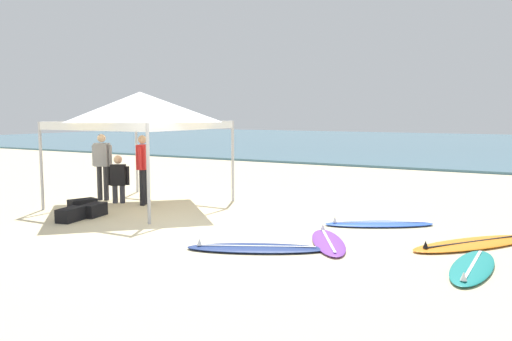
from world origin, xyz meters
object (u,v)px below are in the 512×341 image
Objects in this scene: canopy_tent at (140,107)px; surfboard_purple at (328,242)px; person_black at (118,177)px; gear_bag_near_tent at (70,215)px; gear_bag_by_pole at (83,205)px; person_grey at (102,162)px; surfboard_orange at (473,243)px; surfboard_blue at (379,224)px; gear_bag_on_sand at (94,210)px; surfboard_navy at (256,248)px; surfboard_teal at (472,267)px; person_red at (143,165)px.

surfboard_purple is at bearing -14.10° from canopy_tent.
person_black reaches higher than gear_bag_near_tent.
person_black is at bearing 92.40° from gear_bag_by_pole.
surfboard_purple is at bearing -0.77° from gear_bag_by_pole.
surfboard_orange is at bearing -2.05° from person_grey.
surfboard_blue is at bearing 3.66° from person_grey.
surfboard_orange is 4.13× the size of gear_bag_near_tent.
gear_bag_on_sand is (-7.58, -1.35, 0.10)m from surfboard_orange.
person_black is at bearing 108.41° from gear_bag_near_tent.
surfboard_navy is at bearing -1.61° from gear_bag_near_tent.
surfboard_orange is at bearing 7.14° from gear_bag_by_pole.
gear_bag_near_tent and gear_bag_by_pole have the same top height.
surfboard_teal is 1.20× the size of person_red.
gear_bag_on_sand is (0.03, 0.62, 0.00)m from gear_bag_near_tent.
gear_bag_near_tent is at bearing -171.03° from surfboard_purple.
canopy_tent is at bearing 178.20° from surfboard_orange.
surfboard_purple is (-0.32, -1.90, 0.00)m from surfboard_blue.
canopy_tent reaches higher than surfboard_purple.
person_red reaches higher than gear_bag_near_tent.
person_black reaches higher than gear_bag_on_sand.
gear_bag_by_pole is at bearing -61.86° from person_grey.
person_grey is at bearing 157.73° from surfboard_navy.
person_black is 2.33m from gear_bag_near_tent.
gear_bag_on_sand is (0.02, -1.59, -2.25)m from canopy_tent.
surfboard_navy is 1.37× the size of person_grey.
surfboard_teal is 0.87× the size of surfboard_navy.
person_black is (-0.72, -0.05, -1.73)m from canopy_tent.
canopy_tent is 1.63× the size of surfboard_teal.
person_grey is at bearing 176.55° from canopy_tent.
surfboard_teal is (2.38, -0.38, -0.00)m from surfboard_purple.
surfboard_orange and surfboard_navy have the same top height.
person_grey is 1.39m from person_red.
person_red is (-7.79, 1.79, 0.95)m from surfboard_teal.
surfboard_orange is at bearing 26.94° from surfboard_purple.
surfboard_orange is 1.45× the size of person_red.
surfboard_purple is at bearing -12.03° from person_black.
gear_bag_on_sand reaches higher than surfboard_blue.
gear_bag_by_pole is (-6.07, 0.08, 0.10)m from surfboard_purple.
canopy_tent reaches higher than surfboard_navy.
surfboard_navy is (-1.21, -2.88, -0.00)m from surfboard_blue.
person_black reaches higher than surfboard_navy.
canopy_tent is 1.53× the size of surfboard_blue.
person_red is (1.39, -0.03, 0.00)m from person_grey.
surfboard_teal is 3.41× the size of gear_bag_by_pole.
surfboard_blue is 6.50m from person_black.
gear_bag_on_sand is at bearing -177.48° from surfboard_purple.
person_red is at bearing 63.59° from gear_bag_by_pole.
person_black is at bearing -175.92° from canopy_tent.
person_red is at bearing 167.04° from surfboard_teal.
surfboard_blue is 6.35m from gear_bag_near_tent.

